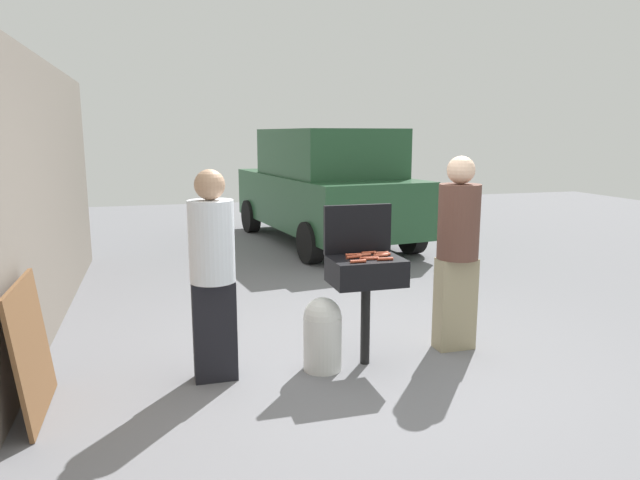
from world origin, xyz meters
The scene contains 20 objects.
ground_plane centered at (0.00, 0.00, 0.00)m, with size 24.00×24.00×0.00m, color slate.
house_wall_side centered at (-2.87, 1.00, 1.34)m, with size 0.24×8.00×2.68m, color slate.
bbq_grill centered at (-0.09, -0.01, 0.78)m, with size 0.60×0.44×0.92m.
grill_lid_open centered at (-0.09, 0.21, 1.13)m, with size 0.60×0.05×0.42m, color black.
hot_dog_0 centered at (0.03, -0.14, 0.94)m, with size 0.03×0.03×0.13m, color #AD4228.
hot_dog_1 centered at (-0.09, 0.06, 0.94)m, with size 0.03×0.03×0.13m, color #C6593D.
hot_dog_2 centered at (0.09, 0.09, 0.94)m, with size 0.03×0.03×0.13m, color #C6593D.
hot_dog_3 centered at (-0.19, 0.01, 0.94)m, with size 0.03×0.03×0.13m, color #AD4228.
hot_dog_4 centered at (0.04, 0.00, 0.94)m, with size 0.03×0.03×0.13m, color #C6593D.
hot_dog_5 centered at (-0.10, -0.06, 0.94)m, with size 0.03×0.03×0.13m, color #B74C33.
hot_dog_6 centered at (-0.01, 0.13, 0.94)m, with size 0.03×0.03×0.13m, color #AD4228.
hot_dog_7 centered at (-0.17, 0.09, 0.94)m, with size 0.03×0.03×0.13m, color #AD4228.
hot_dog_8 centered at (-0.21, -0.16, 0.94)m, with size 0.03×0.03×0.13m, color #AD4228.
hot_dog_9 centered at (0.08, 0.03, 0.94)m, with size 0.03×0.03×0.13m, color #AD4228.
hot_dog_10 centered at (-0.08, -0.09, 0.94)m, with size 0.03×0.03×0.13m, color #B74C33.
propane_tank centered at (-0.47, -0.03, 0.32)m, with size 0.32×0.32×0.62m.
person_left centered at (-1.35, 0.03, 0.91)m, with size 0.35×0.35×1.68m.
person_right centered at (0.82, 0.11, 0.95)m, with size 0.37×0.37×1.75m.
parked_minivan centered at (1.16, 5.42, 1.03)m, with size 2.50×4.61×2.02m.
leaning_board centered at (-2.62, -0.21, 0.48)m, with size 0.03×0.90×0.95m, color brown.
Camera 1 is at (-1.73, -4.36, 1.94)m, focal length 32.14 mm.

